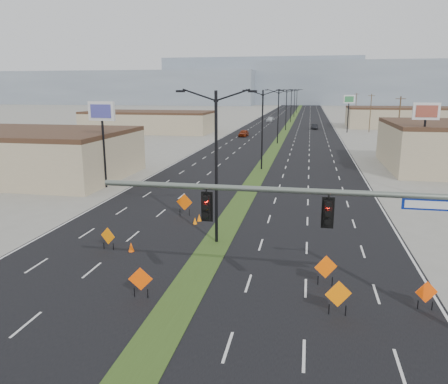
% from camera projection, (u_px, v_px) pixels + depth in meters
% --- Properties ---
extents(ground, '(600.00, 600.00, 0.00)m').
position_uv_depth(ground, '(156.00, 339.00, 18.01)').
color(ground, gray).
rests_on(ground, ground).
extents(road_surface, '(25.00, 400.00, 0.02)m').
position_uv_depth(road_surface, '(286.00, 129.00, 113.56)').
color(road_surface, black).
rests_on(road_surface, ground).
extents(median_strip, '(2.00, 400.00, 0.04)m').
position_uv_depth(median_strip, '(286.00, 129.00, 113.56)').
color(median_strip, '#364D1B').
rests_on(median_strip, ground).
extents(building_sw_far, '(30.00, 14.00, 4.50)m').
position_uv_depth(building_sw_far, '(149.00, 123.00, 104.64)').
color(building_sw_far, tan).
rests_on(building_sw_far, ground).
extents(building_se_far, '(44.00, 16.00, 5.00)m').
position_uv_depth(building_se_far, '(433.00, 119.00, 115.49)').
color(building_se_far, tan).
rests_on(building_se_far, ground).
extents(mesa_west, '(180.00, 50.00, 22.00)m').
position_uv_depth(mesa_west, '(128.00, 88.00, 305.27)').
color(mesa_west, gray).
rests_on(mesa_west, ground).
extents(mesa_center, '(220.00, 50.00, 28.00)m').
position_uv_depth(mesa_center, '(363.00, 83.00, 294.02)').
color(mesa_center, gray).
rests_on(mesa_center, ground).
extents(mesa_backdrop, '(140.00, 50.00, 32.00)m').
position_uv_depth(mesa_backdrop, '(262.00, 81.00, 325.65)').
color(mesa_backdrop, gray).
rests_on(mesa_backdrop, ground).
extents(signal_mast, '(16.30, 0.60, 8.00)m').
position_uv_depth(signal_mast, '(375.00, 226.00, 17.23)').
color(signal_mast, slate).
rests_on(signal_mast, ground).
extents(streetlight_0, '(5.15, 0.24, 10.02)m').
position_uv_depth(streetlight_0, '(216.00, 163.00, 28.23)').
color(streetlight_0, black).
rests_on(streetlight_0, ground).
extents(streetlight_1, '(5.15, 0.24, 10.02)m').
position_uv_depth(streetlight_1, '(262.00, 127.00, 54.99)').
color(streetlight_1, black).
rests_on(streetlight_1, ground).
extents(streetlight_2, '(5.15, 0.24, 10.02)m').
position_uv_depth(streetlight_2, '(278.00, 115.00, 81.74)').
color(streetlight_2, black).
rests_on(streetlight_2, ground).
extents(streetlight_3, '(5.15, 0.24, 10.02)m').
position_uv_depth(streetlight_3, '(286.00, 108.00, 108.49)').
color(streetlight_3, black).
rests_on(streetlight_3, ground).
extents(streetlight_4, '(5.15, 0.24, 10.02)m').
position_uv_depth(streetlight_4, '(291.00, 105.00, 135.24)').
color(streetlight_4, black).
rests_on(streetlight_4, ground).
extents(streetlight_5, '(5.15, 0.24, 10.02)m').
position_uv_depth(streetlight_5, '(294.00, 102.00, 162.00)').
color(streetlight_5, black).
rests_on(streetlight_5, ground).
extents(streetlight_6, '(5.15, 0.24, 10.02)m').
position_uv_depth(streetlight_6, '(297.00, 100.00, 188.75)').
color(streetlight_6, black).
rests_on(streetlight_6, ground).
extents(utility_pole_1, '(1.60, 0.20, 9.00)m').
position_uv_depth(utility_pole_1, '(399.00, 123.00, 70.56)').
color(utility_pole_1, '#4C3823').
rests_on(utility_pole_1, ground).
extents(utility_pole_2, '(1.60, 0.20, 9.00)m').
position_uv_depth(utility_pole_2, '(370.00, 112.00, 104.00)').
color(utility_pole_2, '#4C3823').
rests_on(utility_pole_2, ground).
extents(utility_pole_3, '(1.60, 0.20, 9.00)m').
position_uv_depth(utility_pole_3, '(356.00, 107.00, 137.44)').
color(utility_pole_3, '#4C3823').
rests_on(utility_pole_3, ground).
extents(car_left, '(1.94, 4.37, 1.46)m').
position_uv_depth(car_left, '(244.00, 133.00, 95.19)').
color(car_left, maroon).
rests_on(car_left, ground).
extents(car_mid, '(1.67, 4.07, 1.31)m').
position_uv_depth(car_mid, '(315.00, 127.00, 112.78)').
color(car_mid, black).
rests_on(car_mid, ground).
extents(car_far, '(2.22, 4.91, 1.40)m').
position_uv_depth(car_far, '(270.00, 119.00, 139.01)').
color(car_far, silver).
rests_on(car_far, ground).
extents(construction_sign_0, '(1.08, 0.36, 1.49)m').
position_uv_depth(construction_sign_0, '(108.00, 237.00, 27.90)').
color(construction_sign_0, orange).
rests_on(construction_sign_0, ground).
extents(construction_sign_1, '(1.19, 0.25, 1.60)m').
position_uv_depth(construction_sign_1, '(140.00, 280.00, 21.41)').
color(construction_sign_1, '#FF4E05').
rests_on(construction_sign_1, ground).
extents(construction_sign_2, '(1.37, 0.17, 1.82)m').
position_uv_depth(construction_sign_2, '(184.00, 203.00, 35.45)').
color(construction_sign_2, '#DD5204').
rests_on(construction_sign_2, ground).
extents(construction_sign_3, '(1.19, 0.47, 1.67)m').
position_uv_depth(construction_sign_3, '(326.00, 268.00, 22.75)').
color(construction_sign_3, '#FF5D05').
rests_on(construction_sign_3, ground).
extents(construction_sign_4, '(1.22, 0.44, 1.69)m').
position_uv_depth(construction_sign_4, '(338.00, 295.00, 19.72)').
color(construction_sign_4, orange).
rests_on(construction_sign_4, ground).
extents(construction_sign_5, '(1.06, 0.30, 1.44)m').
position_uv_depth(construction_sign_5, '(426.00, 293.00, 20.25)').
color(construction_sign_5, '#FF4905').
rests_on(construction_sign_5, ground).
extents(cone_0, '(0.46, 0.46, 0.62)m').
position_uv_depth(cone_0, '(131.00, 247.00, 27.68)').
color(cone_0, '#FF5505').
rests_on(cone_0, ground).
extents(cone_1, '(0.39, 0.39, 0.54)m').
position_uv_depth(cone_1, '(195.00, 221.00, 33.35)').
color(cone_1, orange).
rests_on(cone_1, ground).
extents(cone_2, '(0.40, 0.40, 0.56)m').
position_uv_depth(cone_2, '(325.00, 213.00, 35.39)').
color(cone_2, orange).
rests_on(cone_2, ground).
extents(cone_3, '(0.37, 0.37, 0.59)m').
position_uv_depth(cone_3, '(199.00, 218.00, 34.09)').
color(cone_3, orange).
rests_on(cone_3, ground).
extents(pole_sign_west, '(2.92, 0.67, 8.88)m').
position_uv_depth(pole_sign_west, '(102.00, 118.00, 44.37)').
color(pole_sign_west, black).
rests_on(pole_sign_west, ground).
extents(pole_sign_east_near, '(2.83, 0.55, 8.64)m').
position_uv_depth(pole_sign_east_near, '(426.00, 118.00, 48.50)').
color(pole_sign_east_near, black).
rests_on(pole_sign_east_near, ground).
extents(pole_sign_east_far, '(2.77, 1.41, 8.76)m').
position_uv_depth(pole_sign_east_far, '(349.00, 102.00, 102.59)').
color(pole_sign_east_far, black).
rests_on(pole_sign_east_far, ground).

